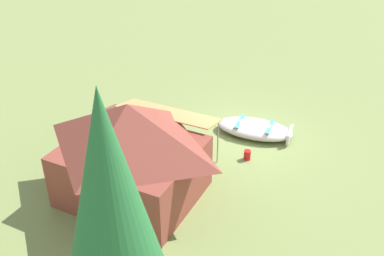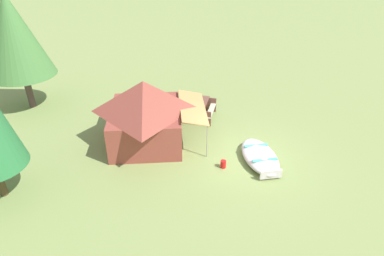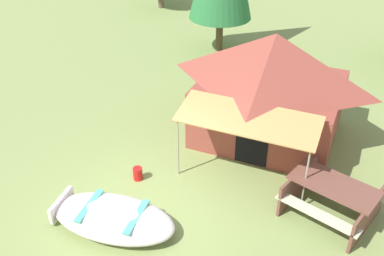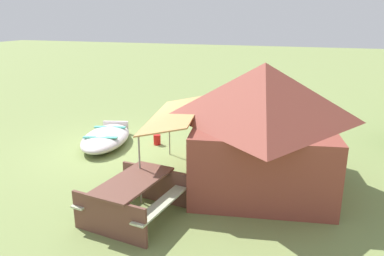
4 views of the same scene
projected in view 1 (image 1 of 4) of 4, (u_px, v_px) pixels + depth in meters
The scene contains 6 objects.
ground_plane at pixel (239, 140), 14.34m from camera, with size 80.00×80.00×0.00m, color olive.
beached_rowboat at pixel (255, 129), 14.53m from camera, with size 2.78×1.89×0.45m.
canvas_cabin_tent at pixel (131, 150), 11.22m from camera, with size 4.10×4.55×2.75m.
picnic_table at pixel (122, 124), 14.29m from camera, with size 1.88×1.73×0.77m.
cooler_box at pixel (148, 168), 12.69m from camera, with size 0.45×0.37×0.33m, color #288A60.
fuel_can at pixel (247, 155), 13.31m from camera, with size 0.21×0.21×0.30m, color red.
Camera 1 is at (-5.99, 10.75, 7.53)m, focal length 40.98 mm.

